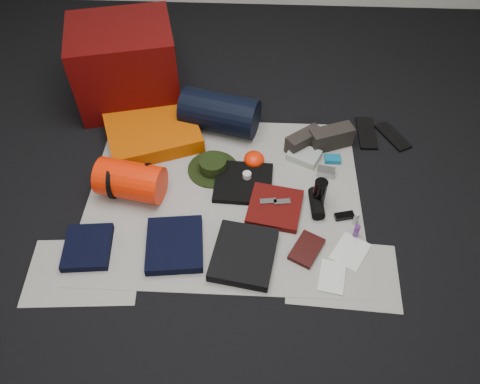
{
  "coord_description": "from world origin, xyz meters",
  "views": [
    {
      "loc": [
        0.18,
        -1.76,
        2.14
      ],
      "look_at": [
        0.1,
        -0.05,
        0.1
      ],
      "focal_mm": 35.0,
      "sensor_mm": 36.0,
      "label": 1
    }
  ],
  "objects_px": {
    "red_cabinet": "(125,65)",
    "stuff_sack": "(131,181)",
    "sleeping_pad": "(153,132)",
    "paperback_book": "(307,249)",
    "compact_camera": "(326,172)",
    "navy_duffel": "(220,113)",
    "water_bottle": "(320,193)"
  },
  "relations": [
    {
      "from": "water_bottle",
      "to": "compact_camera",
      "type": "distance_m",
      "value": 0.25
    },
    {
      "from": "navy_duffel",
      "to": "water_bottle",
      "type": "bearing_deg",
      "value": -30.8
    },
    {
      "from": "red_cabinet",
      "to": "stuff_sack",
      "type": "bearing_deg",
      "value": -92.37
    },
    {
      "from": "stuff_sack",
      "to": "red_cabinet",
      "type": "bearing_deg",
      "value": 101.61
    },
    {
      "from": "navy_duffel",
      "to": "water_bottle",
      "type": "distance_m",
      "value": 0.88
    },
    {
      "from": "stuff_sack",
      "to": "navy_duffel",
      "type": "distance_m",
      "value": 0.76
    },
    {
      "from": "navy_duffel",
      "to": "paperback_book",
      "type": "height_order",
      "value": "navy_duffel"
    },
    {
      "from": "red_cabinet",
      "to": "navy_duffel",
      "type": "height_order",
      "value": "red_cabinet"
    },
    {
      "from": "sleeping_pad",
      "to": "paperback_book",
      "type": "height_order",
      "value": "sleeping_pad"
    },
    {
      "from": "navy_duffel",
      "to": "water_bottle",
      "type": "height_order",
      "value": "navy_duffel"
    },
    {
      "from": "compact_camera",
      "to": "paperback_book",
      "type": "relative_size",
      "value": 0.52
    },
    {
      "from": "paperback_book",
      "to": "compact_camera",
      "type": "bearing_deg",
      "value": 104.0
    },
    {
      "from": "red_cabinet",
      "to": "stuff_sack",
      "type": "distance_m",
      "value": 0.92
    },
    {
      "from": "stuff_sack",
      "to": "compact_camera",
      "type": "height_order",
      "value": "stuff_sack"
    },
    {
      "from": "compact_camera",
      "to": "paperback_book",
      "type": "height_order",
      "value": "compact_camera"
    },
    {
      "from": "paperback_book",
      "to": "red_cabinet",
      "type": "bearing_deg",
      "value": 161.72
    },
    {
      "from": "navy_duffel",
      "to": "sleeping_pad",
      "type": "bearing_deg",
      "value": -149.43
    },
    {
      "from": "sleeping_pad",
      "to": "navy_duffel",
      "type": "height_order",
      "value": "navy_duffel"
    },
    {
      "from": "compact_camera",
      "to": "paperback_book",
      "type": "bearing_deg",
      "value": -93.08
    },
    {
      "from": "stuff_sack",
      "to": "sleeping_pad",
      "type": "bearing_deg",
      "value": 84.92
    },
    {
      "from": "sleeping_pad",
      "to": "compact_camera",
      "type": "distance_m",
      "value": 1.14
    },
    {
      "from": "sleeping_pad",
      "to": "red_cabinet",
      "type": "bearing_deg",
      "value": 118.24
    },
    {
      "from": "red_cabinet",
      "to": "water_bottle",
      "type": "distance_m",
      "value": 1.58
    },
    {
      "from": "red_cabinet",
      "to": "sleeping_pad",
      "type": "bearing_deg",
      "value": -75.74
    },
    {
      "from": "water_bottle",
      "to": "paperback_book",
      "type": "distance_m",
      "value": 0.35
    },
    {
      "from": "sleeping_pad",
      "to": "stuff_sack",
      "type": "relative_size",
      "value": 1.51
    },
    {
      "from": "red_cabinet",
      "to": "navy_duffel",
      "type": "distance_m",
      "value": 0.73
    },
    {
      "from": "compact_camera",
      "to": "paperback_book",
      "type": "xyz_separation_m",
      "value": [
        -0.14,
        -0.56,
        -0.01
      ]
    },
    {
      "from": "sleeping_pad",
      "to": "paperback_book",
      "type": "distance_m",
      "value": 1.28
    },
    {
      "from": "sleeping_pad",
      "to": "paperback_book",
      "type": "relative_size",
      "value": 2.82
    },
    {
      "from": "red_cabinet",
      "to": "paperback_book",
      "type": "xyz_separation_m",
      "value": [
        1.19,
        -1.25,
        -0.26
      ]
    },
    {
      "from": "red_cabinet",
      "to": "stuff_sack",
      "type": "xyz_separation_m",
      "value": [
        0.18,
        -0.89,
        -0.16
      ]
    }
  ]
}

